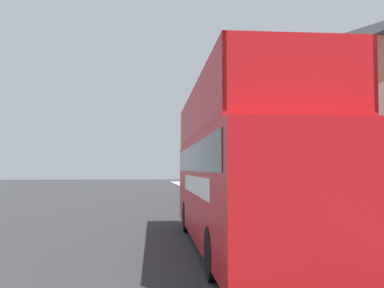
{
  "coord_description": "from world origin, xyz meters",
  "views": [
    {
      "loc": [
        0.59,
        -3.26,
        2.15
      ],
      "look_at": [
        1.69,
        6.72,
        2.72
      ],
      "focal_mm": 42.0,
      "sensor_mm": 36.0,
      "label": 1
    }
  ],
  "objects_px": {
    "tour_bus": "(238,178)",
    "lamp_post_third": "(228,149)",
    "parked_car_ahead_of_bus": "(214,203)",
    "lamp_post_second": "(266,142)"
  },
  "relations": [
    {
      "from": "parked_car_ahead_of_bus",
      "to": "lamp_post_second",
      "type": "height_order",
      "value": "lamp_post_second"
    },
    {
      "from": "lamp_post_second",
      "to": "lamp_post_third",
      "type": "distance_m",
      "value": 9.2
    },
    {
      "from": "tour_bus",
      "to": "lamp_post_second",
      "type": "distance_m",
      "value": 6.04
    },
    {
      "from": "parked_car_ahead_of_bus",
      "to": "lamp_post_second",
      "type": "distance_m",
      "value": 4.26
    },
    {
      "from": "tour_bus",
      "to": "parked_car_ahead_of_bus",
      "type": "distance_m",
      "value": 8.45
    },
    {
      "from": "tour_bus",
      "to": "lamp_post_second",
      "type": "bearing_deg",
      "value": 68.17
    },
    {
      "from": "tour_bus",
      "to": "lamp_post_third",
      "type": "relative_size",
      "value": 2.43
    },
    {
      "from": "tour_bus",
      "to": "lamp_post_third",
      "type": "xyz_separation_m",
      "value": [
        2.5,
        14.62,
        1.45
      ]
    },
    {
      "from": "lamp_post_second",
      "to": "parked_car_ahead_of_bus",
      "type": "bearing_deg",
      "value": 119.9
    },
    {
      "from": "lamp_post_third",
      "to": "parked_car_ahead_of_bus",
      "type": "bearing_deg",
      "value": -106.48
    }
  ]
}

